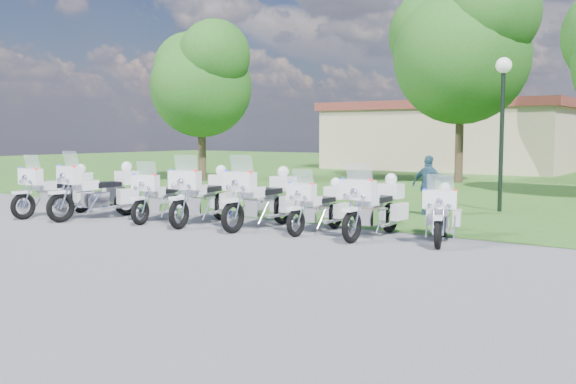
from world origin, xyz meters
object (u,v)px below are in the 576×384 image
Objects in this scene: motorcycle_1 at (100,190)px; lamp_post at (503,96)px; motorcycle_0 at (58,190)px; motorcycle_6 at (375,205)px; motorcycle_5 at (319,205)px; motorcycle_4 at (263,197)px; motorcycle_7 at (442,213)px; bystander_c at (429,186)px; motorcycle_2 at (164,195)px; motorcycle_3 at (204,195)px.

lamp_post is at bearing -129.82° from motorcycle_1.
motorcycle_6 is (8.65, 1.77, -0.02)m from motorcycle_0.
motorcycle_0 is 7.49m from motorcycle_5.
motorcycle_4 is at bearing -158.47° from motorcycle_1.
bystander_c is (-1.90, 3.77, 0.21)m from motorcycle_7.
motorcycle_2 reaches higher than motorcycle_5.
motorcycle_1 is 6.07m from motorcycle_5.
motorcycle_1 is 1.16× the size of motorcycle_2.
motorcycle_1 is (1.40, 0.29, 0.05)m from motorcycle_0.
motorcycle_1 reaches higher than motorcycle_0.
motorcycle_3 is 5.84m from motorcycle_7.
motorcycle_2 is at bearing 10.58° from motorcycle_5.
motorcycle_4 is at bearing -179.74° from motorcycle_3.
lamp_post is at bearing -98.01° from motorcycle_6.
motorcycle_4 reaches higher than motorcycle_3.
motorcycle_7 is (10.07, 1.99, -0.10)m from motorcycle_0.
motorcycle_3 is 1.57× the size of bystander_c.
motorcycle_1 is 4.63m from motorcycle_4.
motorcycle_7 is at bearing -169.36° from motorcycle_0.
lamp_post is at bearing -118.71° from motorcycle_4.
motorcycle_4 is at bearing 6.72° from motorcycle_6.
motorcycle_6 is 1.43m from motorcycle_7.
motorcycle_4 is (4.49, 1.13, -0.02)m from motorcycle_1.
motorcycle_6 is (7.25, 1.47, -0.07)m from motorcycle_1.
motorcycle_7 is at bearing -83.91° from lamp_post.
motorcycle_5 is at bearing -179.96° from motorcycle_3.
motorcycle_6 is at bearing 178.43° from motorcycle_3.
motorcycle_4 is at bearing -119.41° from lamp_post.
motorcycle_4 is at bearing 178.58° from motorcycle_2.
motorcycle_5 is (7.31, 1.66, -0.09)m from motorcycle_0.
motorcycle_6 is 0.56× the size of lamp_post.
motorcycle_3 is at bearing -9.30° from motorcycle_7.
motorcycle_4 is 1.59× the size of bystander_c.
motorcycle_4 is at bearing -166.95° from motorcycle_0.
lamp_post is (3.56, 6.32, 2.52)m from motorcycle_4.
bystander_c is (6.77, 5.46, 0.06)m from motorcycle_1.
motorcycle_5 is (1.42, 0.24, -0.12)m from motorcycle_4.
motorcycle_3 is (2.89, 0.85, -0.03)m from motorcycle_1.
motorcycle_1 is 1.04× the size of motorcycle_3.
motorcycle_5 is at bearing -10.89° from motorcycle_7.
motorcycle_1 reaches higher than motorcycle_3.
motorcycle_3 is at bearing 177.48° from motorcycle_2.
motorcycle_0 reaches higher than motorcycle_7.
motorcycle_1 is at bearing 14.82° from motorcycle_4.
motorcycle_3 is 0.59× the size of lamp_post.
motorcycle_7 is at bearing 119.01° from bystander_c.
motorcycle_1 is 1.28× the size of motorcycle_7.
motorcycle_1 reaches higher than motorcycle_6.
lamp_post is (8.05, 7.45, 2.50)m from motorcycle_1.
lamp_post is (2.15, 6.08, 2.64)m from motorcycle_5.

